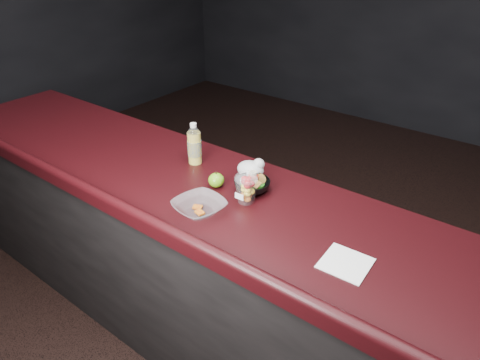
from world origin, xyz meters
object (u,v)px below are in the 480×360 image
Objects in this scene: fruit_cup at (246,187)px; lemonade_bottle at (194,147)px; snack_bowl at (252,184)px; green_apple at (216,180)px; takeout_bowl at (199,207)px.

lemonade_bottle is at bearing 161.96° from fruit_cup.
fruit_cup reaches higher than snack_bowl.
snack_bowl is (0.15, 0.07, -0.00)m from green_apple.
snack_bowl is (-0.03, 0.09, -0.04)m from fruit_cup.
fruit_cup is 0.21m from takeout_bowl.
takeout_bowl is at bearing -45.61° from lemonade_bottle.
lemonade_bottle is 0.39m from snack_bowl.
takeout_bowl is at bearing -105.04° from snack_bowl.
takeout_bowl is (0.07, -0.20, -0.01)m from green_apple.
fruit_cup is 0.75× the size of snack_bowl.
snack_bowl is (0.38, -0.05, -0.06)m from lemonade_bottle.
lemonade_bottle reaches higher than green_apple.
lemonade_bottle is 0.87× the size of takeout_bowl.
takeout_bowl is (-0.11, -0.18, -0.05)m from fruit_cup.
fruit_cup is at bearing -18.04° from lemonade_bottle.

